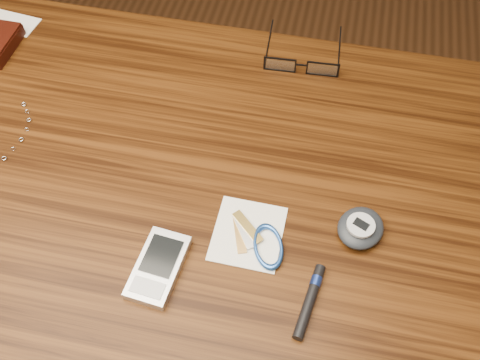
{
  "coord_description": "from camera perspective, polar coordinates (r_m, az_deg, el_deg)",
  "views": [
    {
      "loc": [
        0.16,
        -0.4,
        1.37
      ],
      "look_at": [
        0.07,
        0.02,
        0.76
      ],
      "focal_mm": 40.0,
      "sensor_mm": 36.0,
      "label": 1
    }
  ],
  "objects": [
    {
      "name": "pedometer",
      "position": [
        0.72,
        12.74,
        -4.99
      ],
      "size": [
        0.08,
        0.09,
        0.03
      ],
      "color": "black",
      "rests_on": "desk"
    },
    {
      "name": "notepad_keys",
      "position": [
        0.71,
        1.97,
        -6.42
      ],
      "size": [
        0.11,
        0.1,
        0.01
      ],
      "color": "silver",
      "rests_on": "desk"
    },
    {
      "name": "black_blue_pen",
      "position": [
        0.67,
        7.51,
        -12.44
      ],
      "size": [
        0.03,
        0.1,
        0.01
      ],
      "color": "black",
      "rests_on": "desk"
    },
    {
      "name": "desk",
      "position": [
        0.84,
        -5.15,
        -4.69
      ],
      "size": [
        1.0,
        0.7,
        0.75
      ],
      "color": "#371B08",
      "rests_on": "ground"
    },
    {
      "name": "eyeglasses",
      "position": [
        0.9,
        6.58,
        12.16
      ],
      "size": [
        0.13,
        0.13,
        0.03
      ],
      "color": "black",
      "rests_on": "desk"
    },
    {
      "name": "pda_phone",
      "position": [
        0.69,
        -8.71,
        -9.14
      ],
      "size": [
        0.06,
        0.1,
        0.02
      ],
      "color": "#B2B1B5",
      "rests_on": "desk"
    },
    {
      "name": "ground",
      "position": [
        1.44,
        -3.15,
        -17.74
      ],
      "size": [
        3.8,
        3.8,
        0.0
      ],
      "primitive_type": "plane",
      "color": "#472814",
      "rests_on": "ground"
    }
  ]
}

